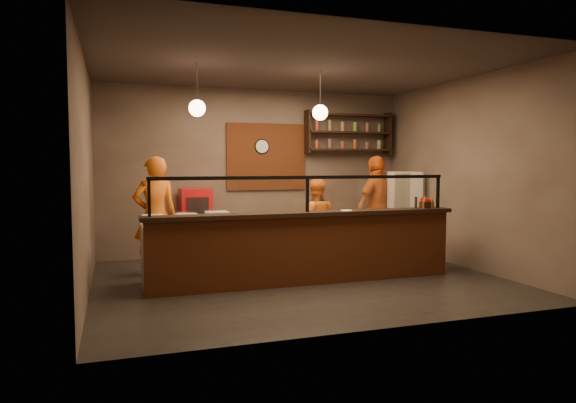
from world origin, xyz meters
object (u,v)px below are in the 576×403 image
object	(u,v)px
red_cooler	(196,224)
cook_right	(377,206)
condiment_caddy	(426,205)
pepper_mill	(416,202)
cook_mid	(315,221)
pizza_dough	(306,219)
cook_left	(155,216)
wall_clock	(262,147)
fridge	(400,213)

from	to	relation	value
red_cooler	cook_right	bearing A→B (deg)	-13.57
condiment_caddy	pepper_mill	size ratio (longest dim) A/B	1.00
cook_mid	pizza_dough	bearing A→B (deg)	72.56
cook_left	pizza_dough	bearing A→B (deg)	151.86
cook_right	red_cooler	bearing A→B (deg)	-37.97
cook_left	red_cooler	size ratio (longest dim) A/B	1.43
wall_clock	condiment_caddy	world-z (taller)	wall_clock
wall_clock	red_cooler	world-z (taller)	wall_clock
red_cooler	condiment_caddy	world-z (taller)	red_cooler
cook_mid	fridge	xyz separation A→B (m)	(1.89, 0.30, 0.06)
pepper_mill	pizza_dough	bearing A→B (deg)	167.18
fridge	pepper_mill	bearing A→B (deg)	-98.76
wall_clock	cook_left	distance (m)	2.83
fridge	red_cooler	xyz separation A→B (m)	(-3.85, 0.70, -0.15)
cook_mid	condiment_caddy	bearing A→B (deg)	144.38
wall_clock	cook_right	distance (m)	2.51
cook_mid	cook_right	bearing A→B (deg)	-159.39
cook_left	red_cooler	xyz separation A→B (m)	(0.80, 1.12, -0.28)
pizza_dough	cook_left	bearing A→B (deg)	157.40
red_cooler	pepper_mill	xyz separation A→B (m)	(3.09, -2.42, 0.49)
wall_clock	fridge	world-z (taller)	wall_clock
fridge	condiment_caddy	distance (m)	1.84
cook_left	cook_mid	xyz separation A→B (m)	(2.76, 0.12, -0.19)
fridge	pizza_dough	xyz separation A→B (m)	(-2.46, -1.33, 0.10)
fridge	cook_right	bearing A→B (deg)	-155.98
pizza_dough	pepper_mill	world-z (taller)	pepper_mill
fridge	cook_left	bearing A→B (deg)	-159.73
cook_mid	pepper_mill	world-z (taller)	cook_mid
red_cooler	condiment_caddy	xyz separation A→B (m)	(3.28, -2.42, 0.45)
fridge	pizza_dough	distance (m)	2.80
cook_left	condiment_caddy	distance (m)	4.29
wall_clock	cook_right	xyz separation A→B (m)	(1.95, -1.10, -1.14)
wall_clock	cook_left	xyz separation A→B (m)	(-2.15, -1.43, -1.16)
fridge	condiment_caddy	bearing A→B (deg)	-93.24
pepper_mill	wall_clock	bearing A→B (deg)	122.52
condiment_caddy	pepper_mill	xyz separation A→B (m)	(-0.19, 0.00, 0.04)
cook_right	red_cooler	xyz separation A→B (m)	(-3.30, 0.79, -0.30)
cook_right	condiment_caddy	bearing A→B (deg)	64.68
wall_clock	pepper_mill	bearing A→B (deg)	-57.48
cook_mid	red_cooler	xyz separation A→B (m)	(-1.96, 1.00, -0.09)
wall_clock	pepper_mill	world-z (taller)	wall_clock
red_cooler	pizza_dough	size ratio (longest dim) A/B	2.75
cook_mid	condiment_caddy	world-z (taller)	cook_mid
cook_mid	cook_right	world-z (taller)	cook_right
pepper_mill	condiment_caddy	bearing A→B (deg)	-1.47
wall_clock	cook_right	bearing A→B (deg)	-29.35
wall_clock	red_cooler	xyz separation A→B (m)	(-1.35, -0.31, -1.44)
cook_right	pepper_mill	bearing A→B (deg)	58.09
cook_left	cook_right	distance (m)	4.11
fridge	red_cooler	size ratio (longest dim) A/B	1.23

